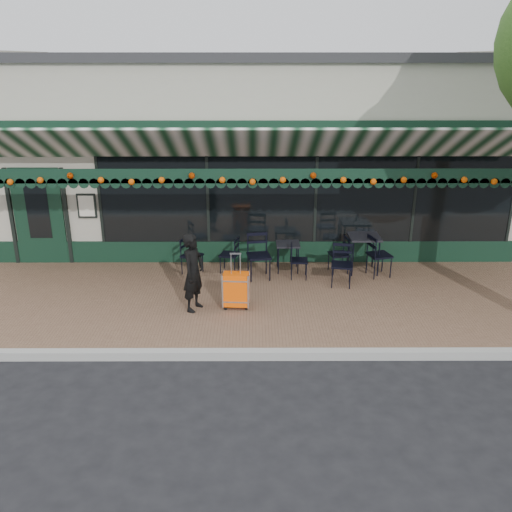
{
  "coord_description": "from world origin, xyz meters",
  "views": [
    {
      "loc": [
        0.03,
        -7.76,
        4.57
      ],
      "look_at": [
        0.06,
        1.6,
        1.16
      ],
      "focal_mm": 38.0,
      "sensor_mm": 36.0,
      "label": 1
    }
  ],
  "objects_px": {
    "cafe_table_b": "(288,246)",
    "chair_b_right": "(299,261)",
    "chair_b_left": "(229,255)",
    "chair_a_front": "(342,265)",
    "suitcase": "(236,290)",
    "chair_b_front": "(259,256)",
    "woman": "(193,272)",
    "cafe_table_a": "(364,240)",
    "chair_a_left": "(339,255)",
    "chair_solo": "(192,256)",
    "chair_a_right": "(379,255)"
  },
  "relations": [
    {
      "from": "chair_a_front",
      "to": "chair_solo",
      "type": "distance_m",
      "value": 3.22
    },
    {
      "from": "cafe_table_b",
      "to": "chair_b_left",
      "type": "height_order",
      "value": "chair_b_left"
    },
    {
      "from": "chair_a_right",
      "to": "chair_solo",
      "type": "xyz_separation_m",
      "value": [
        -4.04,
        0.15,
        -0.06
      ]
    },
    {
      "from": "chair_b_left",
      "to": "cafe_table_b",
      "type": "bearing_deg",
      "value": 106.53
    },
    {
      "from": "chair_a_front",
      "to": "chair_b_right",
      "type": "relative_size",
      "value": 1.15
    },
    {
      "from": "chair_a_front",
      "to": "chair_b_right",
      "type": "xyz_separation_m",
      "value": [
        -0.84,
        0.42,
        -0.06
      ]
    },
    {
      "from": "chair_a_front",
      "to": "chair_a_left",
      "type": "bearing_deg",
      "value": 95.48
    },
    {
      "from": "chair_a_left",
      "to": "chair_a_right",
      "type": "height_order",
      "value": "chair_a_right"
    },
    {
      "from": "cafe_table_b",
      "to": "chair_b_right",
      "type": "relative_size",
      "value": 0.83
    },
    {
      "from": "chair_a_right",
      "to": "chair_b_front",
      "type": "relative_size",
      "value": 0.94
    },
    {
      "from": "suitcase",
      "to": "chair_solo",
      "type": "distance_m",
      "value": 2.03
    },
    {
      "from": "woman",
      "to": "cafe_table_b",
      "type": "xyz_separation_m",
      "value": [
        1.86,
        1.98,
        -0.17
      ]
    },
    {
      "from": "chair_b_left",
      "to": "cafe_table_a",
      "type": "bearing_deg",
      "value": 103.34
    },
    {
      "from": "cafe_table_a",
      "to": "woman",
      "type": "bearing_deg",
      "value": -151.36
    },
    {
      "from": "chair_a_left",
      "to": "chair_b_right",
      "type": "bearing_deg",
      "value": -81.08
    },
    {
      "from": "chair_b_right",
      "to": "cafe_table_b",
      "type": "bearing_deg",
      "value": 29.59
    },
    {
      "from": "chair_b_left",
      "to": "chair_a_right",
      "type": "bearing_deg",
      "value": 98.91
    },
    {
      "from": "woman",
      "to": "cafe_table_a",
      "type": "relative_size",
      "value": 1.8
    },
    {
      "from": "cafe_table_b",
      "to": "chair_solo",
      "type": "distance_m",
      "value": 2.11
    },
    {
      "from": "chair_a_left",
      "to": "chair_b_right",
      "type": "xyz_separation_m",
      "value": [
        -0.89,
        -0.33,
        -0.02
      ]
    },
    {
      "from": "chair_b_right",
      "to": "chair_a_right",
      "type": "bearing_deg",
      "value": -82.9
    },
    {
      "from": "chair_b_right",
      "to": "suitcase",
      "type": "bearing_deg",
      "value": 142.34
    },
    {
      "from": "cafe_table_a",
      "to": "chair_a_right",
      "type": "relative_size",
      "value": 0.89
    },
    {
      "from": "chair_a_front",
      "to": "chair_b_front",
      "type": "relative_size",
      "value": 0.89
    },
    {
      "from": "suitcase",
      "to": "cafe_table_b",
      "type": "relative_size",
      "value": 1.72
    },
    {
      "from": "cafe_table_a",
      "to": "chair_a_front",
      "type": "height_order",
      "value": "chair_a_front"
    },
    {
      "from": "woman",
      "to": "cafe_table_a",
      "type": "height_order",
      "value": "woman"
    },
    {
      "from": "chair_b_left",
      "to": "chair_solo",
      "type": "xyz_separation_m",
      "value": [
        -0.81,
        -0.08,
        0.01
      ]
    },
    {
      "from": "cafe_table_b",
      "to": "chair_a_front",
      "type": "height_order",
      "value": "chair_a_front"
    },
    {
      "from": "cafe_table_b",
      "to": "chair_solo",
      "type": "height_order",
      "value": "chair_solo"
    },
    {
      "from": "chair_b_right",
      "to": "chair_a_left",
      "type": "bearing_deg",
      "value": -66.42
    },
    {
      "from": "suitcase",
      "to": "chair_b_right",
      "type": "xyz_separation_m",
      "value": [
        1.29,
        1.5,
        0.02
      ]
    },
    {
      "from": "chair_a_left",
      "to": "cafe_table_a",
      "type": "bearing_deg",
      "value": 82.3
    },
    {
      "from": "chair_a_left",
      "to": "chair_a_front",
      "type": "relative_size",
      "value": 0.92
    },
    {
      "from": "chair_a_left",
      "to": "chair_b_front",
      "type": "distance_m",
      "value": 1.78
    },
    {
      "from": "cafe_table_a",
      "to": "chair_a_front",
      "type": "bearing_deg",
      "value": -127.05
    },
    {
      "from": "cafe_table_a",
      "to": "cafe_table_b",
      "type": "distance_m",
      "value": 1.66
    },
    {
      "from": "cafe_table_b",
      "to": "chair_b_left",
      "type": "bearing_deg",
      "value": -176.51
    },
    {
      "from": "suitcase",
      "to": "cafe_table_b",
      "type": "distance_m",
      "value": 2.22
    },
    {
      "from": "chair_a_right",
      "to": "chair_a_front",
      "type": "distance_m",
      "value": 1.04
    },
    {
      "from": "cafe_table_a",
      "to": "chair_b_right",
      "type": "height_order",
      "value": "cafe_table_a"
    },
    {
      "from": "chair_a_left",
      "to": "suitcase",
      "type": "bearing_deg",
      "value": -61.57
    },
    {
      "from": "chair_a_left",
      "to": "chair_solo",
      "type": "xyz_separation_m",
      "value": [
        -3.2,
        -0.06,
        -0.0
      ]
    },
    {
      "from": "chair_a_right",
      "to": "chair_b_right",
      "type": "height_order",
      "value": "chair_a_right"
    },
    {
      "from": "chair_b_left",
      "to": "chair_b_front",
      "type": "xyz_separation_m",
      "value": [
        0.64,
        -0.37,
        0.1
      ]
    },
    {
      "from": "suitcase",
      "to": "chair_b_front",
      "type": "relative_size",
      "value": 1.11
    },
    {
      "from": "chair_b_left",
      "to": "chair_a_front",
      "type": "bearing_deg",
      "value": 84.81
    },
    {
      "from": "chair_a_right",
      "to": "chair_b_right",
      "type": "xyz_separation_m",
      "value": [
        -1.73,
        -0.12,
        -0.08
      ]
    },
    {
      "from": "suitcase",
      "to": "chair_a_right",
      "type": "distance_m",
      "value": 3.43
    },
    {
      "from": "suitcase",
      "to": "cafe_table_a",
      "type": "bearing_deg",
      "value": 38.42
    }
  ]
}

